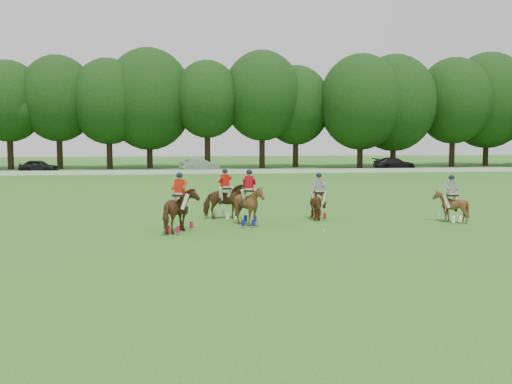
{
  "coord_description": "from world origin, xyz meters",
  "views": [
    {
      "loc": [
        -2.76,
        -20.89,
        3.89
      ],
      "look_at": [
        0.37,
        4.2,
        1.4
      ],
      "focal_mm": 40.0,
      "sensor_mm": 36.0,
      "label": 1
    }
  ],
  "objects": [
    {
      "name": "polo_red_b",
      "position": [
        -0.91,
        5.55,
        0.86
      ],
      "size": [
        2.1,
        1.97,
        2.38
      ],
      "color": "#4C2B14",
      "rests_on": "ground"
    },
    {
      "name": "polo_stripe_a",
      "position": [
        3.44,
        5.03,
        0.78
      ],
      "size": [
        1.08,
        1.74,
        2.19
      ],
      "color": "#4C2B14",
      "rests_on": "ground"
    },
    {
      "name": "car_mid",
      "position": [
        -1.13,
        42.5,
        0.71
      ],
      "size": [
        4.54,
        2.84,
        1.41
      ],
      "primitive_type": "imported",
      "rotation": [
        0.0,
        0.0,
        1.91
      ],
      "color": "#A3A3A8",
      "rests_on": "ground"
    },
    {
      "name": "boundary_rail",
      "position": [
        0.0,
        38.0,
        0.22
      ],
      "size": [
        120.0,
        0.1,
        0.44
      ],
      "primitive_type": "cube",
      "color": "white",
      "rests_on": "ground"
    },
    {
      "name": "polo_red_a",
      "position": [
        -2.98,
        2.14,
        0.89
      ],
      "size": [
        1.71,
        2.27,
        2.43
      ],
      "color": "#4C2B14",
      "rests_on": "ground"
    },
    {
      "name": "car_left",
      "position": [
        -18.31,
        42.5,
        0.68
      ],
      "size": [
        4.25,
        2.33,
        1.37
      ],
      "primitive_type": "imported",
      "rotation": [
        0.0,
        0.0,
        1.38
      ],
      "color": "black",
      "rests_on": "ground"
    },
    {
      "name": "car_right",
      "position": [
        21.31,
        42.5,
        0.71
      ],
      "size": [
        4.95,
        2.18,
        1.41
      ],
      "primitive_type": "imported",
      "rotation": [
        0.0,
        0.0,
        1.61
      ],
      "color": "black",
      "rests_on": "ground"
    },
    {
      "name": "polo_red_c",
      "position": [
        -0.01,
        3.51,
        0.9
      ],
      "size": [
        1.69,
        1.83,
        2.45
      ],
      "color": "#4C2B14",
      "rests_on": "ground"
    },
    {
      "name": "ground",
      "position": [
        0.0,
        0.0,
        0.0
      ],
      "size": [
        180.0,
        180.0,
        0.0
      ],
      "primitive_type": "plane",
      "color": "#2B6F1F",
      "rests_on": "ground"
    },
    {
      "name": "polo_ball",
      "position": [
        2.81,
        1.47,
        0.04
      ],
      "size": [
        0.09,
        0.09,
        0.09
      ],
      "primitive_type": "sphere",
      "color": "white",
      "rests_on": "ground"
    },
    {
      "name": "polo_stripe_b",
      "position": [
        9.12,
        3.33,
        0.76
      ],
      "size": [
        1.28,
        1.41,
        2.15
      ],
      "color": "#4C2B14",
      "rests_on": "ground"
    },
    {
      "name": "tree_line",
      "position": [
        0.26,
        48.05,
        8.23
      ],
      "size": [
        117.98,
        14.32,
        14.75
      ],
      "color": "black",
      "rests_on": "ground"
    }
  ]
}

